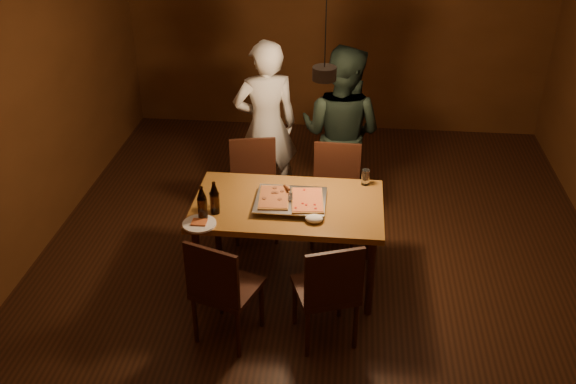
# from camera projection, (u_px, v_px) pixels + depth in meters

# --- Properties ---
(room_shell) EXTENTS (6.00, 6.00, 6.00)m
(room_shell) POSITION_uv_depth(u_px,v_px,m) (323.00, 117.00, 4.91)
(room_shell) COLOR #391C0F
(room_shell) RESTS_ON ground
(dining_table) EXTENTS (1.50, 0.90, 0.75)m
(dining_table) POSITION_uv_depth(u_px,v_px,m) (288.00, 211.00, 5.10)
(dining_table) COLOR #9A6427
(dining_table) RESTS_ON floor
(chair_far_left) EXTENTS (0.50, 0.50, 0.49)m
(chair_far_left) POSITION_uv_depth(u_px,v_px,m) (254.00, 179.00, 5.85)
(chair_far_left) COLOR #38190F
(chair_far_left) RESTS_ON floor
(chair_far_right) EXTENTS (0.43, 0.43, 0.49)m
(chair_far_right) POSITION_uv_depth(u_px,v_px,m) (336.00, 184.00, 5.77)
(chair_far_right) COLOR #38190F
(chair_far_right) RESTS_ON floor
(chair_near_left) EXTENTS (0.54, 0.54, 0.49)m
(chair_near_left) POSITION_uv_depth(u_px,v_px,m) (221.00, 283.00, 4.52)
(chair_near_left) COLOR #38190F
(chair_near_left) RESTS_ON floor
(chair_near_right) EXTENTS (0.54, 0.54, 0.49)m
(chair_near_right) POSITION_uv_depth(u_px,v_px,m) (329.00, 285.00, 4.50)
(chair_near_right) COLOR #38190F
(chair_near_right) RESTS_ON floor
(pizza_tray) EXTENTS (0.58, 0.49, 0.05)m
(pizza_tray) POSITION_uv_depth(u_px,v_px,m) (291.00, 202.00, 5.03)
(pizza_tray) COLOR silver
(pizza_tray) RESTS_ON dining_table
(pizza_meat) EXTENTS (0.26, 0.38, 0.02)m
(pizza_meat) POSITION_uv_depth(u_px,v_px,m) (274.00, 197.00, 5.03)
(pizza_meat) COLOR maroon
(pizza_meat) RESTS_ON pizza_tray
(pizza_cheese) EXTENTS (0.28, 0.41, 0.02)m
(pizza_cheese) POSITION_uv_depth(u_px,v_px,m) (307.00, 200.00, 4.99)
(pizza_cheese) COLOR gold
(pizza_cheese) RESTS_ON pizza_tray
(spatula) EXTENTS (0.18, 0.26, 0.04)m
(spatula) POSITION_uv_depth(u_px,v_px,m) (292.00, 197.00, 5.03)
(spatula) COLOR silver
(spatula) RESTS_ON pizza_tray
(beer_bottle_a) EXTENTS (0.07, 0.07, 0.28)m
(beer_bottle_a) POSITION_uv_depth(u_px,v_px,m) (202.00, 203.00, 4.79)
(beer_bottle_a) COLOR black
(beer_bottle_a) RESTS_ON dining_table
(beer_bottle_b) EXTENTS (0.07, 0.07, 0.27)m
(beer_bottle_b) POSITION_uv_depth(u_px,v_px,m) (215.00, 198.00, 4.87)
(beer_bottle_b) COLOR black
(beer_bottle_b) RESTS_ON dining_table
(water_glass_left) EXTENTS (0.08, 0.08, 0.13)m
(water_glass_left) POSITION_uv_depth(u_px,v_px,m) (215.00, 200.00, 4.97)
(water_glass_left) COLOR silver
(water_glass_left) RESTS_ON dining_table
(water_glass_right) EXTENTS (0.07, 0.07, 0.13)m
(water_glass_right) POSITION_uv_depth(u_px,v_px,m) (366.00, 177.00, 5.30)
(water_glass_right) COLOR silver
(water_glass_right) RESTS_ON dining_table
(plate_slice) EXTENTS (0.25, 0.25, 0.03)m
(plate_slice) POSITION_uv_depth(u_px,v_px,m) (199.00, 224.00, 4.79)
(plate_slice) COLOR white
(plate_slice) RESTS_ON dining_table
(napkin) EXTENTS (0.14, 0.10, 0.06)m
(napkin) POSITION_uv_depth(u_px,v_px,m) (314.00, 219.00, 4.81)
(napkin) COLOR white
(napkin) RESTS_ON dining_table
(diner_white) EXTENTS (0.71, 0.58, 1.69)m
(diner_white) POSITION_uv_depth(u_px,v_px,m) (266.00, 127.00, 6.12)
(diner_white) COLOR silver
(diner_white) RESTS_ON floor
(diner_dark) EXTENTS (1.00, 0.90, 1.69)m
(diner_dark) POSITION_uv_depth(u_px,v_px,m) (341.00, 134.00, 5.98)
(diner_dark) COLOR black
(diner_dark) RESTS_ON floor
(pendant_lamp) EXTENTS (0.18, 0.18, 1.10)m
(pendant_lamp) POSITION_uv_depth(u_px,v_px,m) (324.00, 72.00, 4.73)
(pendant_lamp) COLOR black
(pendant_lamp) RESTS_ON ceiling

